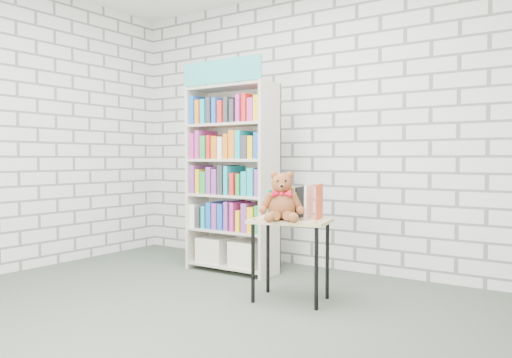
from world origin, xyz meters
The scene contains 6 objects.
ground centered at (0.00, 0.00, 0.00)m, with size 4.50×4.50×0.00m, color #404B3F.
room_shell centered at (0.00, 0.00, 1.78)m, with size 4.52×4.02×2.81m.
bookshelf centered at (-0.53, 1.36, 0.92)m, with size 0.90×0.35×2.01m.
display_table centered at (0.45, 0.80, 0.54)m, with size 0.66×0.52×0.63m.
table_books centered at (0.43, 0.89, 0.75)m, with size 0.44×0.26×0.24m.
teddy_bear centered at (0.43, 0.70, 0.78)m, with size 0.35×0.34×0.37m.
Camera 1 is at (2.36, -2.49, 1.09)m, focal length 35.00 mm.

